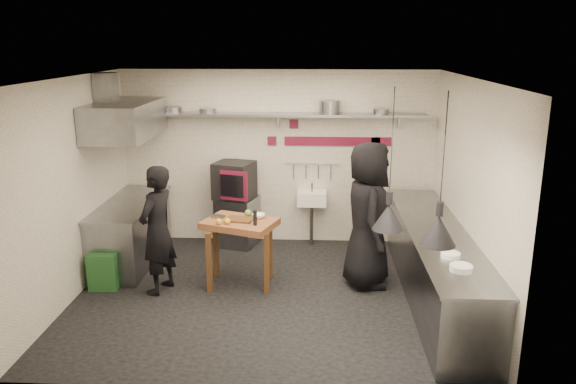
{
  "coord_description": "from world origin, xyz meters",
  "views": [
    {
      "loc": [
        0.6,
        -6.77,
        3.25
      ],
      "look_at": [
        0.25,
        0.3,
        1.32
      ],
      "focal_mm": 35.0,
      "sensor_mm": 36.0,
      "label": 1
    }
  ],
  "objects_px": {
    "prep_table": "(240,253)",
    "oven_stand": "(238,221)",
    "combi_oven": "(234,180)",
    "green_bin": "(105,269)",
    "chef_right": "(368,215)",
    "chef_left": "(157,230)"
  },
  "relations": [
    {
      "from": "combi_oven",
      "to": "prep_table",
      "type": "bearing_deg",
      "value": -62.06
    },
    {
      "from": "prep_table",
      "to": "oven_stand",
      "type": "bearing_deg",
      "value": 119.02
    },
    {
      "from": "combi_oven",
      "to": "prep_table",
      "type": "distance_m",
      "value": 1.67
    },
    {
      "from": "green_bin",
      "to": "chef_right",
      "type": "relative_size",
      "value": 0.25
    },
    {
      "from": "oven_stand",
      "to": "prep_table",
      "type": "distance_m",
      "value": 1.55
    },
    {
      "from": "chef_right",
      "to": "combi_oven",
      "type": "bearing_deg",
      "value": 51.2
    },
    {
      "from": "oven_stand",
      "to": "combi_oven",
      "type": "bearing_deg",
      "value": -152.56
    },
    {
      "from": "prep_table",
      "to": "chef_right",
      "type": "bearing_deg",
      "value": 23.09
    },
    {
      "from": "oven_stand",
      "to": "chef_right",
      "type": "distance_m",
      "value": 2.49
    },
    {
      "from": "green_bin",
      "to": "prep_table",
      "type": "bearing_deg",
      "value": 4.99
    },
    {
      "from": "combi_oven",
      "to": "chef_right",
      "type": "height_order",
      "value": "chef_right"
    },
    {
      "from": "green_bin",
      "to": "chef_left",
      "type": "bearing_deg",
      "value": -7.1
    },
    {
      "from": "chef_left",
      "to": "chef_right",
      "type": "xyz_separation_m",
      "value": [
        2.75,
        0.36,
        0.13
      ]
    },
    {
      "from": "combi_oven",
      "to": "chef_right",
      "type": "xyz_separation_m",
      "value": [
        1.99,
        -1.42,
        -0.1
      ]
    },
    {
      "from": "chef_left",
      "to": "chef_right",
      "type": "height_order",
      "value": "chef_right"
    },
    {
      "from": "oven_stand",
      "to": "chef_left",
      "type": "xyz_separation_m",
      "value": [
        -0.79,
        -1.78,
        0.45
      ]
    },
    {
      "from": "combi_oven",
      "to": "oven_stand",
      "type": "bearing_deg",
      "value": 27.44
    },
    {
      "from": "prep_table",
      "to": "chef_right",
      "type": "relative_size",
      "value": 0.47
    },
    {
      "from": "combi_oven",
      "to": "chef_right",
      "type": "relative_size",
      "value": 0.29
    },
    {
      "from": "oven_stand",
      "to": "combi_oven",
      "type": "xyz_separation_m",
      "value": [
        -0.03,
        -0.01,
        0.69
      ]
    },
    {
      "from": "chef_left",
      "to": "green_bin",
      "type": "bearing_deg",
      "value": -78.61
    },
    {
      "from": "combi_oven",
      "to": "chef_right",
      "type": "distance_m",
      "value": 2.45
    }
  ]
}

